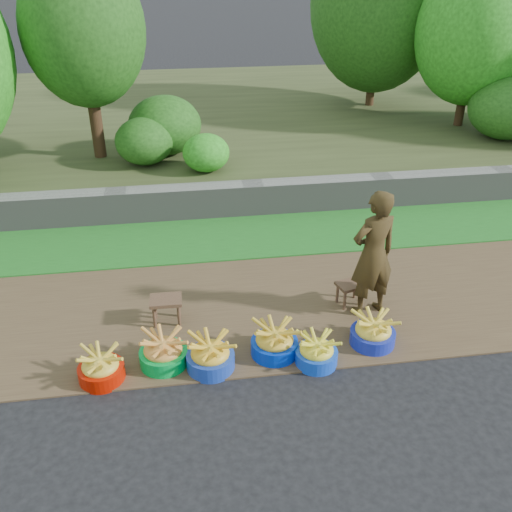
{
  "coord_description": "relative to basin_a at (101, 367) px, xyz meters",
  "views": [
    {
      "loc": [
        -1.24,
        -4.61,
        4.09
      ],
      "look_at": [
        -0.36,
        1.3,
        0.75
      ],
      "focal_mm": 40.0,
      "sensor_mm": 36.0,
      "label": 1
    }
  ],
  "objects": [
    {
      "name": "ground_plane",
      "position": [
        2.16,
        -0.21,
        -0.16
      ],
      "size": [
        120.0,
        120.0,
        0.0
      ],
      "primitive_type": "plane",
      "color": "black",
      "rests_on": "ground"
    },
    {
      "name": "dirt_shoulder",
      "position": [
        2.16,
        1.04,
        -0.15
      ],
      "size": [
        80.0,
        2.5,
        0.02
      ],
      "primitive_type": "cube",
      "color": "brown",
      "rests_on": "ground"
    },
    {
      "name": "grass_verge",
      "position": [
        2.16,
        3.04,
        -0.14
      ],
      "size": [
        80.0,
        1.5,
        0.04
      ],
      "primitive_type": "cube",
      "color": "#206F21",
      "rests_on": "ground"
    },
    {
      "name": "retaining_wall",
      "position": [
        2.16,
        3.89,
        0.11
      ],
      "size": [
        80.0,
        0.35,
        0.55
      ],
      "primitive_type": "cube",
      "color": "slate",
      "rests_on": "ground"
    },
    {
      "name": "earth_bank",
      "position": [
        2.16,
        8.79,
        0.09
      ],
      "size": [
        80.0,
        10.0,
        0.5
      ],
      "primitive_type": "cube",
      "color": "#3D4622",
      "rests_on": "ground"
    },
    {
      "name": "vegetation",
      "position": [
        2.66,
        6.75,
        2.34
      ],
      "size": [
        36.12,
        6.52,
        4.21
      ],
      "color": "#3A2615",
      "rests_on": "earth_bank"
    },
    {
      "name": "basin_a",
      "position": [
        0.0,
        0.0,
        0.0
      ],
      "size": [
        0.48,
        0.48,
        0.36
      ],
      "color": "#B51202",
      "rests_on": "ground"
    },
    {
      "name": "basin_b",
      "position": [
        0.65,
        0.15,
        0.01
      ],
      "size": [
        0.53,
        0.53,
        0.39
      ],
      "color": "#00A03A",
      "rests_on": "ground"
    },
    {
      "name": "basin_c",
      "position": [
        1.15,
        0.01,
        0.01
      ],
      "size": [
        0.52,
        0.52,
        0.39
      ],
      "color": "#1A3AAA",
      "rests_on": "ground"
    },
    {
      "name": "basin_d",
      "position": [
        1.87,
        0.14,
        0.01
      ],
      "size": [
        0.53,
        0.53,
        0.39
      ],
      "color": "#042EC5",
      "rests_on": "ground"
    },
    {
      "name": "basin_e",
      "position": [
        2.3,
        -0.07,
        -0.01
      ],
      "size": [
        0.47,
        0.47,
        0.35
      ],
      "color": "blue",
      "rests_on": "ground"
    },
    {
      "name": "basin_f",
      "position": [
        3.02,
        0.16,
        0.01
      ],
      "size": [
        0.51,
        0.51,
        0.38
      ],
      "color": "#1726AB",
      "rests_on": "ground"
    },
    {
      "name": "stool_left",
      "position": [
        0.7,
        0.92,
        0.12
      ],
      "size": [
        0.38,
        0.3,
        0.33
      ],
      "rotation": [
        0.0,
        0.0,
        -0.02
      ],
      "color": "brown",
      "rests_on": "dirt_shoulder"
    },
    {
      "name": "stool_right",
      "position": [
        2.99,
        0.98,
        0.09
      ],
      "size": [
        0.39,
        0.33,
        0.3
      ],
      "rotation": [
        0.0,
        0.0,
        0.26
      ],
      "color": "brown",
      "rests_on": "dirt_shoulder"
    },
    {
      "name": "vendor_woman",
      "position": [
        3.16,
        0.78,
        0.67
      ],
      "size": [
        0.67,
        0.53,
        1.62
      ],
      "primitive_type": "imported",
      "rotation": [
        0.0,
        0.0,
        3.41
      ],
      "color": "black",
      "rests_on": "dirt_shoulder"
    }
  ]
}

